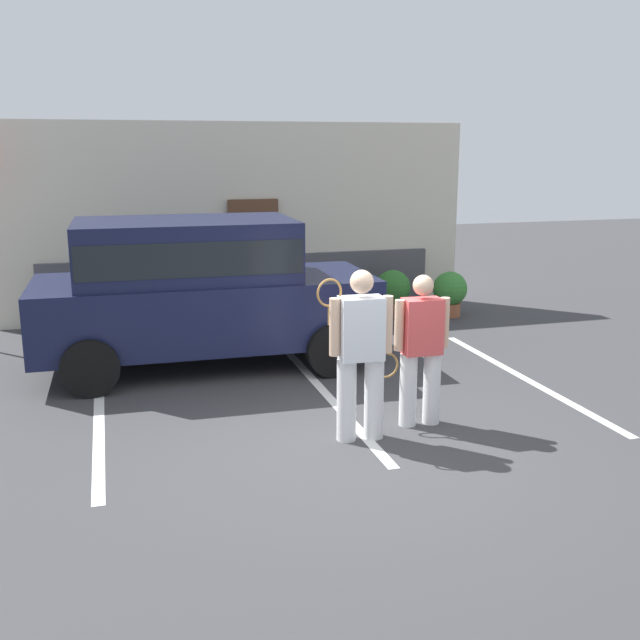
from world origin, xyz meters
name	(u,v)px	position (x,y,z in m)	size (l,w,h in m)	color
ground_plane	(353,444)	(0.00, 0.00, 0.00)	(40.00, 40.00, 0.00)	#38383A
parking_stripe_0	(99,418)	(-2.54, 1.50, 0.00)	(0.12, 4.40, 0.01)	silver
parking_stripe_1	(328,396)	(0.18, 1.50, 0.00)	(0.12, 4.40, 0.01)	silver
parking_stripe_2	(524,378)	(2.90, 1.50, 0.00)	(0.12, 4.40, 0.01)	silver
house_frontage	(241,226)	(0.00, 6.40, 1.61)	(8.39, 0.40, 3.43)	beige
parked_suv	(198,285)	(-1.16, 3.27, 1.15)	(4.63, 2.23, 2.05)	#141938
tennis_player_man	(360,353)	(0.11, 0.12, 0.94)	(0.80, 0.30, 1.80)	white
tennis_player_woman	(421,349)	(0.88, 0.34, 0.87)	(0.88, 0.27, 1.68)	white
potted_plant_by_porch	(393,291)	(2.59, 5.46, 0.47)	(0.64, 0.64, 0.84)	brown
potted_plant_secondary	(450,292)	(3.57, 5.15, 0.45)	(0.62, 0.62, 0.81)	#9E5638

